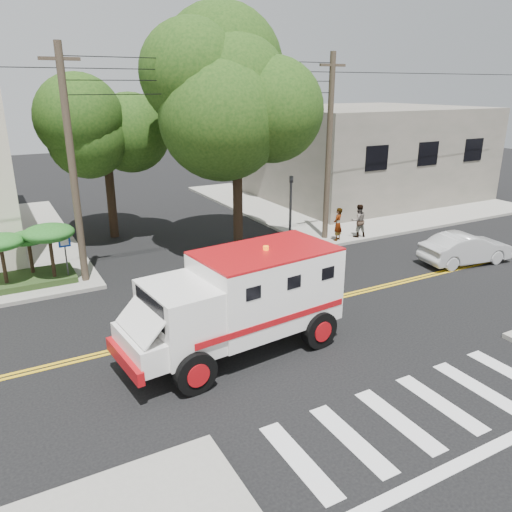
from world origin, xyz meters
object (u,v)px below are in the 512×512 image
pedestrian_a (338,224)px  parked_sedan (466,248)px  armored_truck (242,297)px  pedestrian_b (358,221)px

pedestrian_a → parked_sedan: bearing=92.7°
armored_truck → pedestrian_b: (10.37, 7.24, -0.71)m
parked_sedan → pedestrian_a: 6.02m
armored_truck → pedestrian_b: size_ratio=4.01×
pedestrian_b → pedestrian_a: bearing=11.0°
armored_truck → parked_sedan: size_ratio=1.64×
pedestrian_a → pedestrian_b: size_ratio=0.98×
parked_sedan → pedestrian_a: size_ratio=2.49×
parked_sedan → pedestrian_b: 5.45m
pedestrian_b → armored_truck: bearing=45.9°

